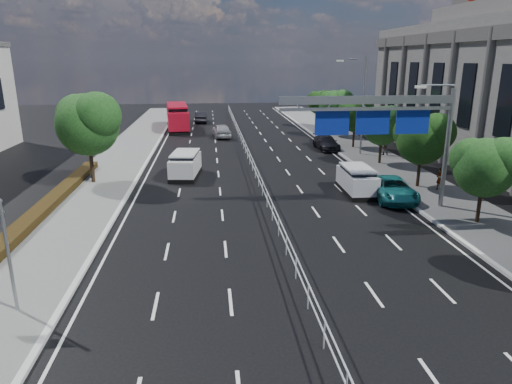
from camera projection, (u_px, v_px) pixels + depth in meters
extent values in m
plane|color=black|center=(303.00, 298.00, 17.53)|extent=(160.00, 160.00, 0.00)
cube|color=silver|center=(61.00, 309.00, 16.63)|extent=(0.25, 140.00, 0.15)
cube|color=silver|center=(250.00, 155.00, 38.72)|extent=(0.05, 85.00, 0.05)
cube|color=silver|center=(250.00, 160.00, 38.85)|extent=(0.05, 85.00, 0.05)
cylinder|color=gray|center=(9.00, 260.00, 15.91)|extent=(0.12, 0.12, 4.20)
cylinder|color=gray|center=(447.00, 150.00, 27.09)|extent=(0.28, 0.28, 7.20)
cube|color=gray|center=(369.00, 100.00, 25.76)|extent=(10.20, 0.25, 0.45)
cube|color=gray|center=(368.00, 109.00, 25.90)|extent=(10.20, 0.18, 0.18)
cylinder|color=gray|center=(438.00, 85.00, 25.93)|extent=(2.00, 0.10, 0.10)
cube|color=silver|center=(421.00, 87.00, 25.86)|extent=(0.60, 0.25, 0.15)
cube|color=navy|center=(413.00, 122.00, 26.57)|extent=(2.00, 0.08, 1.40)
cube|color=white|center=(412.00, 122.00, 26.62)|extent=(1.80, 0.02, 1.20)
cube|color=navy|center=(373.00, 122.00, 26.34)|extent=(2.00, 0.08, 1.40)
cube|color=white|center=(372.00, 122.00, 26.39)|extent=(1.80, 0.02, 1.20)
cube|color=navy|center=(332.00, 123.00, 26.10)|extent=(2.00, 0.08, 1.40)
cube|color=white|center=(332.00, 123.00, 26.15)|extent=(1.80, 0.02, 1.20)
cylinder|color=gray|center=(363.00, 107.00, 42.13)|extent=(0.16, 0.16, 9.00)
cylinder|color=gray|center=(353.00, 59.00, 40.81)|extent=(0.10, 2.40, 0.10)
cube|color=silver|center=(340.00, 61.00, 40.73)|extent=(0.60, 0.25, 0.15)
cube|color=#4C4947|center=(457.00, 36.00, 37.19)|extent=(0.40, 36.00, 1.00)
cylinder|color=black|center=(91.00, 160.00, 33.04)|extent=(0.28, 0.28, 3.50)
sphere|color=#133C16|center=(88.00, 125.00, 32.31)|extent=(4.40, 4.40, 4.40)
sphere|color=#133C16|center=(97.00, 116.00, 31.57)|extent=(3.30, 3.30, 3.30)
sphere|color=#133C16|center=(78.00, 116.00, 32.71)|extent=(3.08, 3.08, 3.08)
cylinder|color=black|center=(480.00, 202.00, 24.94)|extent=(0.21, 0.21, 2.60)
sphere|color=#133C16|center=(485.00, 168.00, 24.39)|extent=(3.20, 3.20, 3.20)
sphere|color=#133C16|center=(503.00, 160.00, 23.85)|extent=(2.40, 2.40, 2.40)
sphere|color=#133C16|center=(471.00, 159.00, 24.68)|extent=(2.24, 2.24, 2.24)
cylinder|color=black|center=(419.00, 169.00, 32.07)|extent=(0.22, 0.22, 2.80)
sphere|color=black|center=(422.00, 139.00, 31.48)|extent=(3.50, 3.50, 3.50)
sphere|color=black|center=(436.00, 132.00, 30.89)|extent=(2.62, 2.62, 2.62)
sphere|color=black|center=(411.00, 132.00, 31.80)|extent=(2.45, 2.45, 2.45)
cylinder|color=black|center=(380.00, 149.00, 39.24)|extent=(0.22, 0.22, 2.70)
sphere|color=#133C16|center=(382.00, 126.00, 38.68)|extent=(3.30, 3.30, 3.30)
sphere|color=#133C16|center=(392.00, 120.00, 38.12)|extent=(2.48, 2.48, 2.47)
sphere|color=#133C16|center=(374.00, 120.00, 38.97)|extent=(2.31, 2.31, 2.31)
cylinder|color=black|center=(354.00, 135.00, 46.41)|extent=(0.21, 0.21, 2.65)
sphere|color=black|center=(355.00, 116.00, 45.85)|extent=(3.20, 3.20, 3.20)
sphere|color=black|center=(363.00, 111.00, 45.31)|extent=(2.40, 2.40, 2.40)
sphere|color=black|center=(348.00, 111.00, 46.14)|extent=(2.24, 2.24, 2.24)
cylinder|color=black|center=(334.00, 124.00, 53.54)|extent=(0.23, 0.23, 2.85)
sphere|color=#133C16|center=(335.00, 106.00, 52.94)|extent=(3.60, 3.60, 3.60)
sphere|color=#133C16|center=(343.00, 101.00, 52.34)|extent=(2.70, 2.70, 2.70)
sphere|color=#133C16|center=(329.00, 102.00, 53.27)|extent=(2.52, 2.52, 2.52)
cylinder|color=black|center=(319.00, 117.00, 60.73)|extent=(0.21, 0.21, 2.60)
sphere|color=black|center=(320.00, 103.00, 60.19)|extent=(3.10, 3.10, 3.10)
sphere|color=black|center=(325.00, 99.00, 59.66)|extent=(2.32, 2.33, 2.32)
sphere|color=black|center=(315.00, 99.00, 60.46)|extent=(2.17, 2.17, 2.17)
cube|color=black|center=(186.00, 175.00, 35.49)|extent=(2.46, 4.68, 0.32)
cube|color=silver|center=(185.00, 165.00, 35.27)|extent=(2.42, 4.59, 1.32)
cube|color=black|center=(185.00, 157.00, 35.08)|extent=(2.12, 3.35, 0.58)
cube|color=silver|center=(185.00, 153.00, 35.00)|extent=(2.22, 3.62, 0.12)
cylinder|color=black|center=(172.00, 177.00, 34.07)|extent=(0.36, 0.69, 0.66)
cylinder|color=black|center=(193.00, 177.00, 34.04)|extent=(0.36, 0.69, 0.66)
cylinder|color=black|center=(179.00, 168.00, 36.85)|extent=(0.36, 0.69, 0.66)
cylinder|color=black|center=(199.00, 168.00, 36.81)|extent=(0.36, 0.69, 0.66)
cube|color=black|center=(178.00, 128.00, 59.33)|extent=(3.61, 10.94, 0.32)
cube|color=#A00B1D|center=(177.00, 117.00, 58.94)|extent=(3.54, 10.72, 2.18)
cube|color=black|center=(177.00, 109.00, 58.63)|extent=(3.05, 7.77, 0.96)
cube|color=#A00B1D|center=(177.00, 105.00, 58.50)|extent=(3.21, 8.41, 0.19)
cylinder|color=black|center=(170.00, 131.00, 55.81)|extent=(0.35, 0.69, 0.66)
cylinder|color=black|center=(188.00, 130.00, 56.22)|extent=(0.35, 0.69, 0.66)
cylinder|color=black|center=(169.00, 123.00, 62.34)|extent=(0.35, 0.69, 0.66)
cylinder|color=black|center=(185.00, 123.00, 62.75)|extent=(0.35, 0.69, 0.66)
imported|color=#93959A|center=(221.00, 131.00, 53.01)|extent=(2.41, 4.83, 1.58)
imported|color=black|center=(201.00, 117.00, 65.47)|extent=(1.73, 4.74, 1.55)
cube|color=black|center=(356.00, 190.00, 31.26)|extent=(1.93, 4.38, 0.30)
cube|color=silver|center=(357.00, 180.00, 31.06)|extent=(1.89, 4.29, 1.23)
cube|color=black|center=(357.00, 172.00, 30.88)|extent=(1.72, 3.10, 0.54)
cube|color=silver|center=(358.00, 168.00, 30.81)|extent=(1.80, 3.35, 0.11)
cylinder|color=black|center=(351.00, 194.00, 29.81)|extent=(0.27, 0.62, 0.61)
cylinder|color=black|center=(374.00, 194.00, 29.93)|extent=(0.27, 0.62, 0.61)
cylinder|color=black|center=(340.00, 183.00, 32.50)|extent=(0.27, 0.62, 0.61)
cylinder|color=black|center=(361.00, 183.00, 32.62)|extent=(0.27, 0.62, 0.61)
imported|color=#165F64|center=(392.00, 189.00, 29.59)|extent=(2.78, 5.34, 1.44)
imported|color=black|center=(326.00, 143.00, 46.04)|extent=(2.06, 4.76, 1.36)
imported|color=gray|center=(440.00, 179.00, 31.37)|extent=(0.64, 0.51, 1.52)
imported|color=gray|center=(384.00, 146.00, 42.71)|extent=(0.80, 0.63, 1.64)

